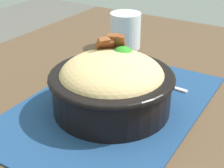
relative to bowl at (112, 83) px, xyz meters
name	(u,v)px	position (x,y,z in m)	size (l,w,h in m)	color
table	(105,146)	(-0.02, 0.00, -0.12)	(1.22, 0.87, 0.73)	#4C3826
placemat	(112,106)	(0.01, 0.01, -0.05)	(0.43, 0.30, 0.00)	navy
bowl	(112,83)	(0.00, 0.00, 0.00)	(0.22, 0.22, 0.13)	black
fork	(156,82)	(0.13, -0.02, -0.05)	(0.02, 0.13, 0.00)	#BCBCBC
drinking_glass	(125,33)	(0.28, 0.14, -0.01)	(0.08, 0.08, 0.09)	silver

